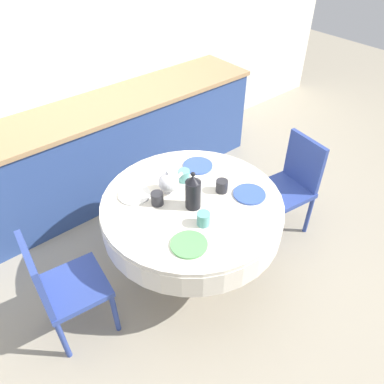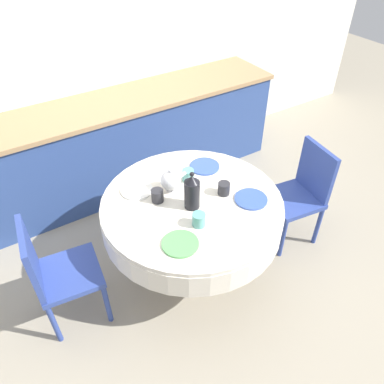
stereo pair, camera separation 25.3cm
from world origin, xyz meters
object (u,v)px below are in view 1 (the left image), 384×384
at_px(chair_left, 291,182).
at_px(coffee_carafe, 193,192).
at_px(chair_right, 60,285).
at_px(teapot, 169,182).

bearing_deg(chair_left, coffee_carafe, 92.85).
relative_size(chair_right, teapot, 4.35).
bearing_deg(chair_left, chair_right, 90.50).
bearing_deg(chair_right, chair_left, 89.50).
height_order(coffee_carafe, teapot, coffee_carafe).
distance_m(coffee_carafe, teapot, 0.23).
distance_m(chair_left, coffee_carafe, 1.07).
relative_size(chair_left, teapot, 4.35).
xyz_separation_m(chair_left, teapot, (-1.03, 0.32, 0.32)).
bearing_deg(coffee_carafe, chair_right, 170.12).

